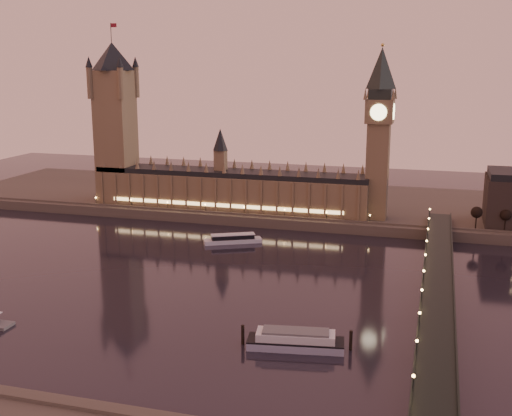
{
  "coord_description": "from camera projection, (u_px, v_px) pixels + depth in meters",
  "views": [
    {
      "loc": [
        88.88,
        -266.18,
        99.74
      ],
      "look_at": [
        2.46,
        35.0,
        27.97
      ],
      "focal_mm": 45.0,
      "sensor_mm": 36.0,
      "label": 1
    }
  ],
  "objects": [
    {
      "name": "big_ben",
      "position": [
        379.0,
        123.0,
        380.13
      ],
      "size": [
        17.68,
        17.68,
        104.0
      ],
      "color": "brown",
      "rests_on": "ground"
    },
    {
      "name": "victoria_tower",
      "position": [
        115.0,
        114.0,
        426.5
      ],
      "size": [
        31.68,
        31.68,
        118.0
      ],
      "color": "brown",
      "rests_on": "ground"
    },
    {
      "name": "bare_tree_1",
      "position": [
        508.0,
        217.0,
        359.89
      ],
      "size": [
        5.53,
        5.53,
        11.24
      ],
      "color": "black",
      "rests_on": "ground"
    },
    {
      "name": "ground",
      "position": [
        230.0,
        283.0,
        295.56
      ],
      "size": [
        700.0,
        700.0,
        0.0
      ],
      "primitive_type": "plane",
      "color": "black",
      "rests_on": "ground"
    },
    {
      "name": "cruise_boat_a",
      "position": [
        233.0,
        239.0,
        360.35
      ],
      "size": [
        31.99,
        20.72,
        5.17
      ],
      "rotation": [
        0.0,
        0.0,
        0.46
      ],
      "color": "silver",
      "rests_on": "ground"
    },
    {
      "name": "palace_of_westminster",
      "position": [
        229.0,
        185.0,
        414.86
      ],
      "size": [
        180.0,
        26.62,
        52.0
      ],
      "color": "brown",
      "rests_on": "ground"
    },
    {
      "name": "westminster_bridge",
      "position": [
        436.0,
        291.0,
        269.7
      ],
      "size": [
        13.2,
        260.0,
        15.3
      ],
      "color": "black",
      "rests_on": "ground"
    },
    {
      "name": "far_embankment",
      "position": [
        346.0,
        205.0,
        441.42
      ],
      "size": [
        560.0,
        130.0,
        6.0
      ],
      "primitive_type": "cube",
      "color": "#423D35",
      "rests_on": "ground"
    },
    {
      "name": "bare_tree_0",
      "position": [
        477.0,
        215.0,
        364.35
      ],
      "size": [
        5.53,
        5.53,
        11.24
      ],
      "color": "black",
      "rests_on": "ground"
    },
    {
      "name": "moored_barge",
      "position": [
        296.0,
        340.0,
        227.7
      ],
      "size": [
        39.28,
        14.78,
        7.28
      ],
      "rotation": [
        0.0,
        0.0,
        0.15
      ],
      "color": "#959EBD",
      "rests_on": "ground"
    }
  ]
}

